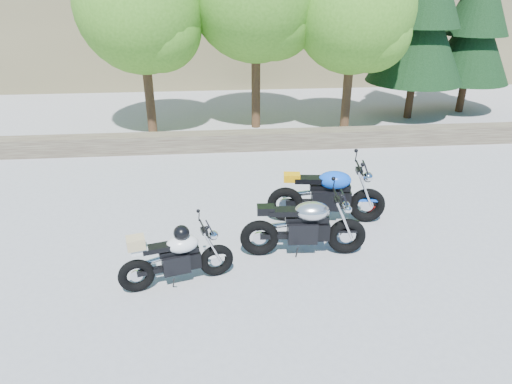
% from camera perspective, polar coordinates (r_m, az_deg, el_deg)
% --- Properties ---
extents(ground, '(90.00, 90.00, 0.00)m').
position_cam_1_polar(ground, '(8.21, -0.76, -7.78)').
color(ground, gray).
rests_on(ground, ground).
extents(stone_wall, '(22.00, 0.55, 0.50)m').
position_cam_1_polar(stone_wall, '(13.08, -2.69, 6.41)').
color(stone_wall, '#483B30').
rests_on(stone_wall, ground).
extents(tree_decid_left, '(3.67, 3.67, 5.62)m').
position_cam_1_polar(tree_decid_left, '(14.15, -13.79, 21.23)').
color(tree_decid_left, '#382314').
rests_on(tree_decid_left, ground).
extents(tree_decid_right, '(3.54, 3.54, 5.41)m').
position_cam_1_polar(tree_decid_right, '(14.46, 12.61, 20.87)').
color(tree_decid_right, '#382314').
rests_on(tree_decid_right, ground).
extents(conifer_near, '(3.17, 3.17, 7.06)m').
position_cam_1_polar(conifer_near, '(16.51, 20.20, 21.13)').
color(conifer_near, '#382314').
rests_on(conifer_near, ground).
extents(conifer_far, '(2.82, 2.82, 6.27)m').
position_cam_1_polar(conifer_far, '(18.06, 25.91, 19.14)').
color(conifer_far, '#382314').
rests_on(conifer_far, ground).
extents(silver_bike, '(2.23, 0.71, 1.12)m').
position_cam_1_polar(silver_bike, '(7.99, 6.08, -4.38)').
color(silver_bike, black).
rests_on(silver_bike, ground).
extents(white_bike, '(1.83, 0.70, 1.03)m').
position_cam_1_polar(white_bike, '(7.35, -9.98, -7.92)').
color(white_bike, black).
rests_on(white_bike, ground).
extents(blue_bike, '(2.36, 0.74, 1.18)m').
position_cam_1_polar(blue_bike, '(9.12, 8.93, -0.38)').
color(blue_bike, black).
rests_on(blue_bike, ground).
extents(backpack, '(0.29, 0.26, 0.34)m').
position_cam_1_polar(backpack, '(9.88, 14.42, -1.45)').
color(backpack, black).
rests_on(backpack, ground).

